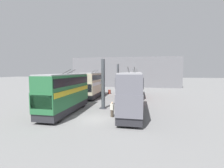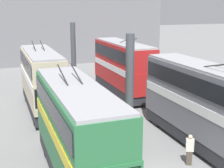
{
  "view_description": "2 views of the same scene",
  "coord_description": "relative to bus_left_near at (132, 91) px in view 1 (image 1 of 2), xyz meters",
  "views": [
    {
      "loc": [
        -15.37,
        -5.0,
        5.17
      ],
      "look_at": [
        8.76,
        -0.53,
        3.13
      ],
      "focal_mm": 24.0,
      "sensor_mm": 36.0,
      "label": 1
    },
    {
      "loc": [
        -11.96,
        7.4,
        8.41
      ],
      "look_at": [
        9.3,
        -0.54,
        2.77
      ],
      "focal_mm": 50.0,
      "sensor_mm": 36.0,
      "label": 2
    }
  ],
  "objects": [
    {
      "name": "ground_plane",
      "position": [
        -2.89,
        4.09,
        -2.87
      ],
      "size": [
        240.0,
        240.0,
        0.0
      ],
      "primitive_type": "plane",
      "color": "slate"
    },
    {
      "name": "bus_left_far",
      "position": [
        12.95,
        0.0,
        0.01
      ],
      "size": [
        10.26,
        2.54,
        5.71
      ],
      "color": "black",
      "rests_on": "ground_plane"
    },
    {
      "name": "support_column_far",
      "position": [
        16.29,
        4.09,
        0.45
      ],
      "size": [
        0.92,
        0.92,
        6.89
      ],
      "color": "#42474C",
      "rests_on": "ground_plane"
    },
    {
      "name": "oil_drum",
      "position": [
        15.71,
        6.01,
        -2.4
      ],
      "size": [
        0.66,
        0.66,
        0.93
      ],
      "color": "#933828",
      "rests_on": "ground_plane"
    },
    {
      "name": "bus_right_far",
      "position": [
        10.43,
        8.19,
        -0.04
      ],
      "size": [
        9.36,
        2.54,
        5.58
      ],
      "color": "black",
      "rests_on": "ground_plane"
    },
    {
      "name": "support_column_near",
      "position": [
        1.91,
        4.09,
        0.45
      ],
      "size": [
        0.92,
        0.92,
        6.89
      ],
      "color": "#42474C",
      "rests_on": "ground_plane"
    },
    {
      "name": "person_aisle_midway",
      "position": [
        12.67,
        3.65,
        -1.98
      ],
      "size": [
        0.34,
        0.47,
        1.69
      ],
      "rotation": [
        0.0,
        0.0,
        3.4
      ],
      "color": "#2D2D33",
      "rests_on": "ground_plane"
    },
    {
      "name": "bus_right_near",
      "position": [
        -1.17,
        8.19,
        -0.09
      ],
      "size": [
        9.42,
        2.54,
        5.49
      ],
      "color": "black",
      "rests_on": "ground_plane"
    },
    {
      "name": "depot_back_wall",
      "position": [
        31.02,
        4.09,
        2.09
      ],
      "size": [
        0.5,
        36.0,
        9.91
      ],
      "color": "slate",
      "rests_on": "ground_plane"
    },
    {
      "name": "bus_left_near",
      "position": [
        0.0,
        0.0,
        0.0
      ],
      "size": [
        10.61,
        2.54,
        5.67
      ],
      "color": "black",
      "rests_on": "ground_plane"
    },
    {
      "name": "person_by_left_row",
      "position": [
        -1.8,
        2.13,
        -1.94
      ],
      "size": [
        0.41,
        0.48,
        1.75
      ],
      "rotation": [
        0.0,
        0.0,
        5.79
      ],
      "color": "#473D33",
      "rests_on": "ground_plane"
    }
  ]
}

